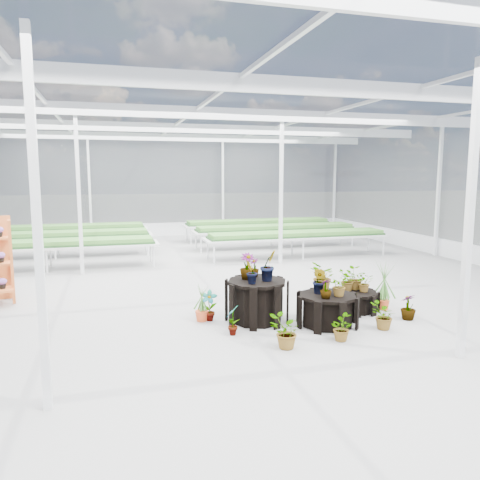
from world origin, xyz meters
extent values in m
plane|color=gray|center=(0.00, 0.00, 0.00)|extent=(24.00, 24.00, 0.00)
cylinder|color=black|center=(0.49, -1.42, 0.41)|extent=(1.57, 1.57, 0.81)
cylinder|color=black|center=(1.69, -2.02, 0.30)|extent=(1.19, 1.19, 0.60)
cylinder|color=black|center=(2.69, -1.32, 0.21)|extent=(1.20, 1.20, 0.42)
imported|color=#417830|center=(0.34, -1.27, 1.07)|extent=(0.29, 0.29, 0.51)
imported|color=#417830|center=(0.69, -1.51, 1.12)|extent=(0.42, 0.39, 0.61)
imported|color=#417830|center=(0.54, -1.07, 1.00)|extent=(0.24, 0.24, 0.37)
imported|color=#417830|center=(0.30, -1.68, 1.04)|extent=(0.31, 0.32, 0.45)
imported|color=#417830|center=(1.56, -1.92, 0.85)|extent=(0.30, 0.33, 0.50)
imported|color=#417830|center=(1.85, -2.16, 0.80)|extent=(0.47, 0.46, 0.39)
imported|color=#417830|center=(1.71, -1.78, 0.89)|extent=(0.50, 0.56, 0.58)
imported|color=#417830|center=(1.53, -2.26, 0.78)|extent=(0.25, 0.25, 0.37)
imported|color=#417830|center=(2.54, -1.21, 0.64)|extent=(0.52, 0.52, 0.44)
imported|color=#417830|center=(2.85, -1.37, 0.60)|extent=(0.41, 0.38, 0.38)
imported|color=#417830|center=(2.74, -1.13, 0.65)|extent=(0.55, 0.56, 0.47)
imported|color=#417830|center=(-0.16, -2.04, 0.27)|extent=(0.31, 0.35, 0.55)
imported|color=#417830|center=(-0.39, -1.15, 0.31)|extent=(0.37, 0.30, 0.61)
imported|color=#417830|center=(0.50, -2.93, 0.28)|extent=(0.56, 0.50, 0.57)
imported|color=#417830|center=(1.55, -2.82, 0.23)|extent=(0.41, 0.45, 0.45)
imported|color=#417830|center=(2.58, -2.52, 0.26)|extent=(0.56, 0.52, 0.51)
imported|color=#417830|center=(3.39, -2.12, 0.26)|extent=(0.34, 0.34, 0.51)
imported|color=#417830|center=(2.82, -0.61, 0.26)|extent=(0.30, 0.33, 0.52)
imported|color=#417830|center=(1.23, -0.08, 0.28)|extent=(0.40, 0.39, 0.56)
camera|label=1|loc=(-2.19, -9.79, 2.84)|focal=35.00mm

